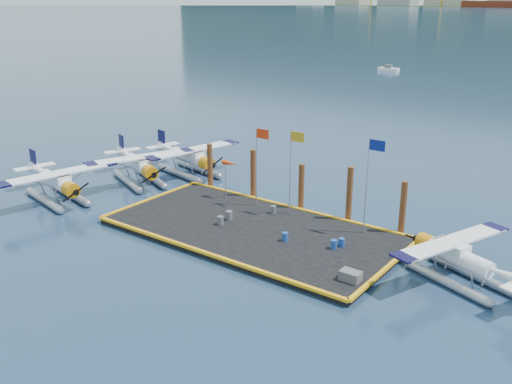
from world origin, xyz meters
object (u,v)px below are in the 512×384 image
Objects in this scene: flagpole_red at (259,155)px; drum_0 at (229,216)px; flagpole_blue at (370,172)px; piling_0 at (210,167)px; windsock at (230,164)px; piling_4 at (403,210)px; piling_3 at (349,196)px; drum_5 at (273,210)px; piling_1 at (253,175)px; piling_2 at (301,189)px; drum_1 at (285,237)px; flagpole_yellow at (293,160)px; drum_2 at (334,244)px; drum_3 at (220,220)px; drum_4 at (342,242)px; seaplane_c at (191,160)px; seaplane_d at (455,258)px; seaplane_b at (140,167)px; crate at (351,276)px; seaplane_a at (58,184)px.

drum_0 is at bearing -89.37° from flagpole_red.
flagpole_blue reaches higher than piling_0.
piling_4 is at bearing 6.75° from windsock.
drum_0 is at bearing -157.93° from flagpole_blue.
piling_3 is at bearing 0.00° from piling_0.
drum_0 is at bearing -120.95° from drum_5.
piling_2 is at bearing 0.00° from piling_1.
flagpole_yellow is (-2.28, 4.29, 3.83)m from drum_1.
windsock reaches higher than drum_2.
flagpole_yellow is (2.90, 4.65, 3.80)m from drum_3.
drum_2 is 0.64m from drum_4.
piling_4 reaches higher than drum_3.
drum_1 is 6.94m from flagpole_blue.
piling_4 is (10.70, 6.25, 1.29)m from drum_3.
piling_2 is 0.95× the size of piling_4.
drum_3 is 0.10× the size of flagpole_red.
seaplane_c is 8.89m from piling_1.
flagpole_red is 0.97× the size of flagpole_yellow.
seaplane_d is at bearing -10.24° from piling_0.
drum_0 is at bearing -52.62° from windsock.
seaplane_c reaches higher than seaplane_b.
flagpole_yellow reaches higher than crate.
seaplane_c reaches higher than drum_4.
flagpole_blue reaches higher than piling_1.
seaplane_a is at bearing -145.02° from windsock.
seaplane_d is 14.69× the size of drum_2.
seaplane_a is at bearing -169.56° from drum_1.
seaplane_b is (1.70, 7.10, 0.01)m from seaplane_a.
seaplane_b is 2.17× the size of piling_3.
piling_3 reaches higher than crate.
piling_2 is at bearing 131.59° from seaplane_a.
piling_0 is (-3.47, 1.60, -1.23)m from windsock.
seaplane_a is at bearing -150.57° from piling_2.
windsock is at bearing 76.03° from seaplane_c.
piling_2 is at bearing 0.00° from piling_0.
drum_4 is 0.14× the size of piling_0.
drum_4 is 7.44m from flagpole_yellow.
drum_3 is at bearing -113.34° from drum_5.
drum_0 is (10.36, -7.34, -0.74)m from seaplane_c.
piling_4 is at bearing 46.90° from drum_1.
crate is at bearing -30.67° from flagpole_red.
seaplane_c is 14.21× the size of drum_0.
piling_1 is (-10.70, 1.60, -2.59)m from flagpole_blue.
seaplane_b is 1.43× the size of flagpole_blue.
crate is (6.01, -2.40, 0.01)m from drum_1.
drum_0 is at bearing -175.08° from drum_4.
drum_1 is (19.20, 3.54, -0.79)m from seaplane_a.
piling_1 reaches higher than seaplane_b.
piling_0 is 9.00m from piling_2.
flagpole_yellow reaches higher than piling_3.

